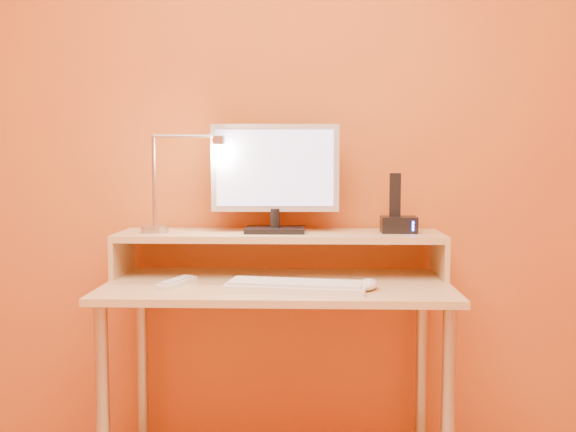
{
  "coord_description": "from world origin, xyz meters",
  "views": [
    {
      "loc": [
        0.11,
        -1.11,
        1.15
      ],
      "look_at": [
        0.04,
        1.13,
        0.96
      ],
      "focal_mm": 41.38,
      "sensor_mm": 36.0,
      "label": 1
    }
  ],
  "objects_px": {
    "lamp_base": "(155,229)",
    "mouse": "(368,284)",
    "monitor_panel": "(275,168)",
    "remote_control": "(177,283)",
    "phone_dock": "(399,225)",
    "keyboard": "(296,287)"
  },
  "relations": [
    {
      "from": "lamp_base",
      "to": "mouse",
      "type": "xyz_separation_m",
      "value": [
        0.76,
        -0.25,
        -0.15
      ]
    },
    {
      "from": "lamp_base",
      "to": "monitor_panel",
      "type": "bearing_deg",
      "value": 5.16
    },
    {
      "from": "monitor_panel",
      "to": "mouse",
      "type": "relative_size",
      "value": 4.26
    },
    {
      "from": "mouse",
      "to": "remote_control",
      "type": "relative_size",
      "value": 0.58
    },
    {
      "from": "phone_dock",
      "to": "lamp_base",
      "type": "bearing_deg",
      "value": -177.56
    },
    {
      "from": "phone_dock",
      "to": "keyboard",
      "type": "xyz_separation_m",
      "value": [
        -0.37,
        -0.3,
        -0.18
      ]
    },
    {
      "from": "monitor_panel",
      "to": "remote_control",
      "type": "height_order",
      "value": "monitor_panel"
    },
    {
      "from": "keyboard",
      "to": "remote_control",
      "type": "distance_m",
      "value": 0.41
    },
    {
      "from": "remote_control",
      "to": "monitor_panel",
      "type": "bearing_deg",
      "value": 55.45
    },
    {
      "from": "monitor_panel",
      "to": "lamp_base",
      "type": "bearing_deg",
      "value": -176.51
    },
    {
      "from": "monitor_panel",
      "to": "lamp_base",
      "type": "height_order",
      "value": "monitor_panel"
    },
    {
      "from": "lamp_base",
      "to": "keyboard",
      "type": "bearing_deg",
      "value": -27.0
    },
    {
      "from": "phone_dock",
      "to": "remote_control",
      "type": "distance_m",
      "value": 0.83
    },
    {
      "from": "phone_dock",
      "to": "remote_control",
      "type": "relative_size",
      "value": 0.68
    },
    {
      "from": "lamp_base",
      "to": "phone_dock",
      "type": "height_order",
      "value": "phone_dock"
    },
    {
      "from": "monitor_panel",
      "to": "lamp_base",
      "type": "distance_m",
      "value": 0.5
    },
    {
      "from": "lamp_base",
      "to": "phone_dock",
      "type": "relative_size",
      "value": 0.77
    },
    {
      "from": "mouse",
      "to": "lamp_base",
      "type": "bearing_deg",
      "value": -175.77
    },
    {
      "from": "keyboard",
      "to": "phone_dock",
      "type": "bearing_deg",
      "value": 47.33
    },
    {
      "from": "keyboard",
      "to": "remote_control",
      "type": "xyz_separation_m",
      "value": [
        -0.41,
        0.07,
        -0.0
      ]
    },
    {
      "from": "phone_dock",
      "to": "mouse",
      "type": "distance_m",
      "value": 0.35
    },
    {
      "from": "phone_dock",
      "to": "mouse",
      "type": "relative_size",
      "value": 1.17
    }
  ]
}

